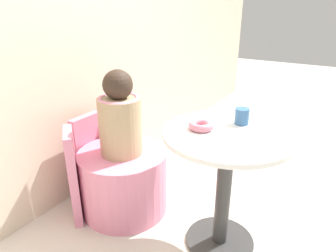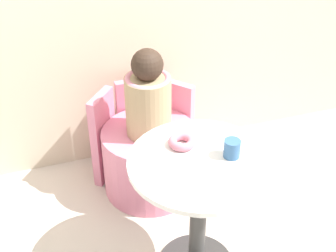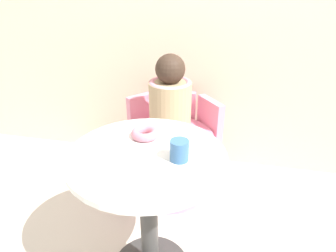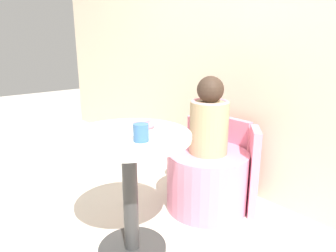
% 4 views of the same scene
% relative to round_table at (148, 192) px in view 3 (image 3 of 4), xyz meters
% --- Properties ---
extents(round_table, '(0.64, 0.64, 0.68)m').
position_rel_round_table_xyz_m(round_table, '(0.00, 0.00, 0.00)').
color(round_table, '#333333').
rests_on(round_table, ground_plane).
extents(tub_chair, '(0.56, 0.56, 0.41)m').
position_rel_round_table_xyz_m(tub_chair, '(-0.04, 0.66, -0.28)').
color(tub_chair, pink).
rests_on(tub_chair, ground_plane).
extents(booth_backrest, '(0.65, 0.24, 0.59)m').
position_rel_round_table_xyz_m(booth_backrest, '(-0.04, 0.89, -0.19)').
color(booth_backrest, pink).
rests_on(booth_backrest, ground_plane).
extents(child_figure, '(0.26, 0.26, 0.51)m').
position_rel_round_table_xyz_m(child_figure, '(-0.04, 0.66, 0.15)').
color(child_figure, tan).
rests_on(child_figure, tub_chair).
extents(donut, '(0.12, 0.12, 0.04)m').
position_rel_round_table_xyz_m(donut, '(-0.04, 0.13, 0.21)').
color(donut, pink).
rests_on(donut, round_table).
extents(cup, '(0.07, 0.07, 0.08)m').
position_rel_round_table_xyz_m(cup, '(0.14, -0.02, 0.24)').
color(cup, '#386699').
rests_on(cup, round_table).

